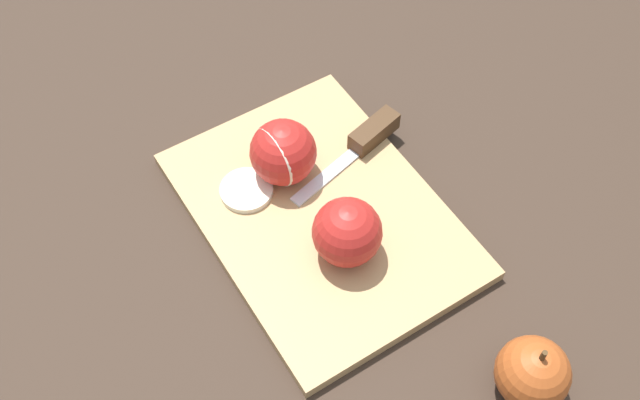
{
  "coord_description": "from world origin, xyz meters",
  "views": [
    {
      "loc": [
        -0.36,
        0.28,
        0.68
      ],
      "look_at": [
        0.0,
        0.0,
        0.03
      ],
      "focal_mm": 42.0,
      "sensor_mm": 36.0,
      "label": 1
    }
  ],
  "objects": [
    {
      "name": "ground_plane",
      "position": [
        0.0,
        0.0,
        0.0
      ],
      "size": [
        4.0,
        4.0,
        0.0
      ],
      "primitive_type": "plane",
      "color": "#38281E"
    },
    {
      "name": "cutting_board",
      "position": [
        0.0,
        0.0,
        0.01
      ],
      "size": [
        0.35,
        0.27,
        0.01
      ],
      "color": "tan",
      "rests_on": "ground_plane"
    },
    {
      "name": "apple_half_left",
      "position": [
        -0.06,
        0.01,
        0.05
      ],
      "size": [
        0.07,
        0.07,
        0.07
      ],
      "rotation": [
        0.0,
        0.0,
        2.8
      ],
      "color": "red",
      "rests_on": "cutting_board"
    },
    {
      "name": "apple_half_right",
      "position": [
        0.06,
        0.0,
        0.05
      ],
      "size": [
        0.07,
        0.07,
        0.07
      ],
      "rotation": [
        0.0,
        0.0,
        1.51
      ],
      "color": "red",
      "rests_on": "cutting_board"
    },
    {
      "name": "knife",
      "position": [
        0.04,
        -0.1,
        0.03
      ],
      "size": [
        0.04,
        0.16,
        0.02
      ],
      "rotation": [
        0.0,
        0.0,
        1.71
      ],
      "color": "silver",
      "rests_on": "cutting_board"
    },
    {
      "name": "apple_slice",
      "position": [
        0.07,
        0.05,
        0.02
      ],
      "size": [
        0.06,
        0.06,
        0.01
      ],
      "color": "#EFE5C6",
      "rests_on": "cutting_board"
    },
    {
      "name": "apple_whole",
      "position": [
        -0.27,
        -0.03,
        0.03
      ],
      "size": [
        0.07,
        0.07,
        0.08
      ],
      "color": "#AD4C1E",
      "rests_on": "ground_plane"
    }
  ]
}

